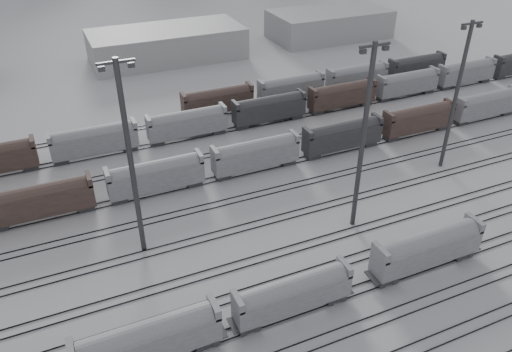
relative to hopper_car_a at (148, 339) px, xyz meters
name	(u,v)px	position (x,y,z in m)	size (l,w,h in m)	color
ground	(304,316)	(17.58, -1.00, -3.32)	(900.00, 900.00, 0.00)	silver
tracks	(245,229)	(17.58, 16.50, -3.24)	(220.00, 71.50, 0.16)	black
hopper_car_a	(148,339)	(0.00, 0.00, 0.00)	(15.02, 2.98, 5.37)	#262629
hopper_car_b	(293,293)	(16.49, 0.00, -0.21)	(14.05, 2.79, 5.03)	#262629
hopper_car_c	(427,247)	(35.48, 0.00, 0.06)	(15.29, 3.04, 5.47)	#262629
light_mast_b	(130,158)	(3.42, 18.17, 10.80)	(4.26, 0.68, 26.61)	#363638
light_mast_c	(363,136)	(32.35, 11.58, 10.85)	(4.27, 0.68, 26.72)	#363638
light_mast_d	(456,94)	(55.47, 19.45, 9.88)	(3.98, 0.64, 24.88)	#363638
bg_string_near	(256,156)	(25.58, 31.00, -0.52)	(151.00, 3.00, 5.60)	gray
bg_string_mid	(269,110)	(35.58, 47.00, -0.52)	(151.00, 3.00, 5.60)	#262629
bg_string_far	(325,83)	(53.08, 55.00, -0.52)	(66.00, 3.00, 5.60)	#4A362F
warehouse_mid	(167,44)	(27.58, 94.00, 0.68)	(40.00, 18.00, 8.00)	#9C9D9F
warehouse_right	(329,24)	(77.58, 94.00, 0.68)	(35.00, 18.00, 8.00)	#9C9D9F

